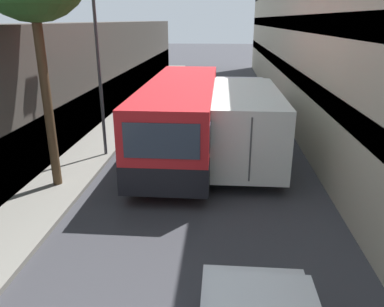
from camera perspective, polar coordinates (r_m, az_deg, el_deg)
name	(u,v)px	position (r m, az deg, el deg)	size (l,w,h in m)	color
ground_plane	(202,154)	(15.27, 1.53, -0.11)	(150.00, 150.00, 0.00)	#38383D
sidewalk_left	(94,150)	(16.11, -14.77, 0.54)	(1.94, 60.00, 0.14)	gray
building_left_shopfront	(38,96)	(16.36, -22.39, 8.08)	(2.40, 60.00, 5.04)	#423D38
building_right_apartment	(355,15)	(15.06, 23.54, 18.76)	(2.40, 60.00, 10.71)	#B7AD93
bus	(181,116)	(15.02, -1.65, 5.75)	(2.59, 10.09, 2.92)	red
box_truck	(243,116)	(15.27, 7.78, 5.66)	(2.46, 9.00, 2.73)	silver
street_lamp	(95,25)	(14.46, -14.51, 18.47)	(0.36, 0.80, 7.07)	#38383D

